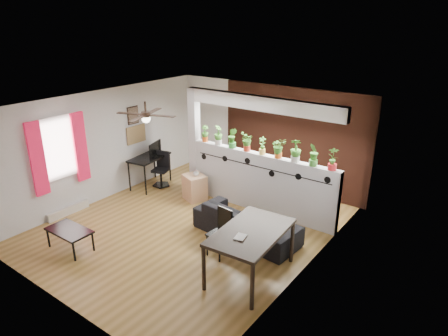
% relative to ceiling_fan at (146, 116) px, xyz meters
% --- Properties ---
extents(room_shell, '(6.30, 7.10, 2.90)m').
position_rel_ceiling_fan_xyz_m(room_shell, '(0.80, 0.30, -1.01)').
color(room_shell, brown).
rests_on(room_shell, ground).
extents(partition_wall, '(3.60, 0.18, 1.35)m').
position_rel_ceiling_fan_xyz_m(partition_wall, '(1.60, 1.80, -1.64)').
color(partition_wall, '#BCBCC1').
rests_on(partition_wall, ground).
extents(ceiling_header, '(3.60, 0.18, 0.30)m').
position_rel_ceiling_fan_xyz_m(ceiling_header, '(1.60, 1.80, 0.14)').
color(ceiling_header, white).
rests_on(ceiling_header, room_shell).
extents(pier_column, '(0.22, 0.20, 2.60)m').
position_rel_ceiling_fan_xyz_m(pier_column, '(-0.31, 1.80, -1.01)').
color(pier_column, '#BCBCC1').
rests_on(pier_column, ground).
extents(brick_panel, '(3.90, 0.05, 2.60)m').
position_rel_ceiling_fan_xyz_m(brick_panel, '(1.60, 3.27, -1.01)').
color(brick_panel, '#9E462E').
rests_on(brick_panel, ground).
extents(vine_decal, '(3.31, 0.01, 0.30)m').
position_rel_ceiling_fan_xyz_m(vine_decal, '(1.60, 1.70, -1.23)').
color(vine_decal, black).
rests_on(vine_decal, partition_wall).
extents(window_assembly, '(0.09, 1.30, 1.55)m').
position_rel_ceiling_fan_xyz_m(window_assembly, '(-1.76, -0.90, -0.81)').
color(window_assembly, white).
rests_on(window_assembly, room_shell).
extents(baseboard_heater, '(0.08, 1.00, 0.18)m').
position_rel_ceiling_fan_xyz_m(baseboard_heater, '(-1.74, -0.90, -2.22)').
color(baseboard_heater, silver).
rests_on(baseboard_heater, ground).
extents(corkboard, '(0.03, 0.60, 0.45)m').
position_rel_ceiling_fan_xyz_m(corkboard, '(-1.78, 1.25, -0.96)').
color(corkboard, olive).
rests_on(corkboard, room_shell).
extents(framed_art, '(0.03, 0.34, 0.44)m').
position_rel_ceiling_fan_xyz_m(framed_art, '(-1.78, 1.20, -0.46)').
color(framed_art, '#8C7259').
rests_on(framed_art, room_shell).
extents(ceiling_fan, '(1.19, 1.19, 0.43)m').
position_rel_ceiling_fan_xyz_m(ceiling_fan, '(0.00, 0.00, 0.00)').
color(ceiling_fan, black).
rests_on(ceiling_fan, room_shell).
extents(potted_plant_0, '(0.24, 0.25, 0.39)m').
position_rel_ceiling_fan_xyz_m(potted_plant_0, '(0.02, 1.80, -0.76)').
color(potted_plant_0, orange).
rests_on(potted_plant_0, partition_wall).
extents(potted_plant_1, '(0.26, 0.28, 0.45)m').
position_rel_ceiling_fan_xyz_m(potted_plant_1, '(0.42, 1.80, -0.73)').
color(potted_plant_1, silver).
rests_on(potted_plant_1, partition_wall).
extents(potted_plant_2, '(0.28, 0.25, 0.46)m').
position_rel_ceiling_fan_xyz_m(potted_plant_2, '(0.81, 1.80, -0.72)').
color(potted_plant_2, green).
rests_on(potted_plant_2, partition_wall).
extents(potted_plant_3, '(0.23, 0.26, 0.42)m').
position_rel_ceiling_fan_xyz_m(potted_plant_3, '(1.21, 1.80, -0.74)').
color(potted_plant_3, '#B6331D').
rests_on(potted_plant_3, partition_wall).
extents(potted_plant_4, '(0.24, 0.21, 0.39)m').
position_rel_ceiling_fan_xyz_m(potted_plant_4, '(1.60, 1.80, -0.76)').
color(potted_plant_4, '#E4BA50').
rests_on(potted_plant_4, partition_wall).
extents(potted_plant_5, '(0.28, 0.29, 0.44)m').
position_rel_ceiling_fan_xyz_m(potted_plant_5, '(2.00, 1.80, -0.73)').
color(potted_plant_5, orange).
rests_on(potted_plant_5, partition_wall).
extents(potted_plant_6, '(0.32, 0.30, 0.48)m').
position_rel_ceiling_fan_xyz_m(potted_plant_6, '(2.39, 1.80, -0.71)').
color(potted_plant_6, silver).
rests_on(potted_plant_6, partition_wall).
extents(potted_plant_7, '(0.27, 0.30, 0.46)m').
position_rel_ceiling_fan_xyz_m(potted_plant_7, '(2.79, 1.80, -0.72)').
color(potted_plant_7, '#479837').
rests_on(potted_plant_7, partition_wall).
extents(potted_plant_8, '(0.30, 0.28, 0.47)m').
position_rel_ceiling_fan_xyz_m(potted_plant_8, '(3.18, 1.80, -0.72)').
color(potted_plant_8, red).
rests_on(potted_plant_8, partition_wall).
extents(sofa, '(2.12, 0.98, 0.60)m').
position_rel_ceiling_fan_xyz_m(sofa, '(1.98, 0.64, -2.01)').
color(sofa, black).
rests_on(sofa, ground).
extents(cube_shelf, '(0.63, 0.60, 0.61)m').
position_rel_ceiling_fan_xyz_m(cube_shelf, '(0.02, 1.38, -2.01)').
color(cube_shelf, tan).
rests_on(cube_shelf, ground).
extents(cup, '(0.15, 0.15, 0.10)m').
position_rel_ceiling_fan_xyz_m(cup, '(0.07, 1.38, -1.65)').
color(cup, gray).
rests_on(cup, cube_shelf).
extents(computer_desk, '(0.74, 1.19, 0.81)m').
position_rel_ceiling_fan_xyz_m(computer_desk, '(-1.44, 1.32, -1.58)').
color(computer_desk, black).
rests_on(computer_desk, ground).
extents(monitor, '(0.34, 0.16, 0.19)m').
position_rel_ceiling_fan_xyz_m(monitor, '(-1.44, 1.47, -1.41)').
color(monitor, black).
rests_on(monitor, computer_desk).
extents(office_chair, '(0.47, 0.48, 0.89)m').
position_rel_ceiling_fan_xyz_m(office_chair, '(-1.21, 1.51, -1.92)').
color(office_chair, black).
rests_on(office_chair, ground).
extents(dining_table, '(1.06, 1.63, 0.86)m').
position_rel_ceiling_fan_xyz_m(dining_table, '(2.73, -0.38, -1.55)').
color(dining_table, black).
rests_on(dining_table, ground).
extents(book, '(0.21, 0.25, 0.02)m').
position_rel_ceiling_fan_xyz_m(book, '(2.63, -0.68, -1.45)').
color(book, gray).
rests_on(book, dining_table).
extents(folding_chair, '(0.40, 0.40, 0.91)m').
position_rel_ceiling_fan_xyz_m(folding_chair, '(1.96, -0.13, -1.78)').
color(folding_chair, black).
rests_on(folding_chair, ground).
extents(coffee_table, '(0.89, 0.50, 0.41)m').
position_rel_ceiling_fan_xyz_m(coffee_table, '(-0.45, -1.71, -1.95)').
color(coffee_table, black).
rests_on(coffee_table, ground).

